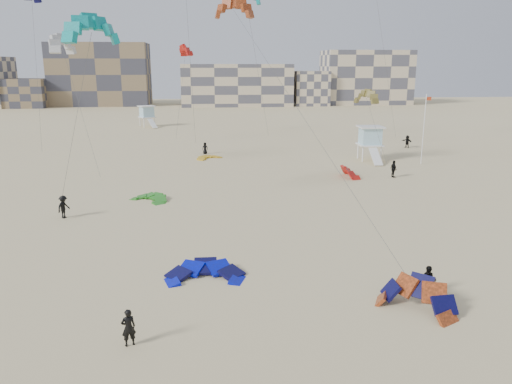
{
  "coord_description": "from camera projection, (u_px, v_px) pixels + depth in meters",
  "views": [
    {
      "loc": [
        1.36,
        -21.43,
        11.94
      ],
      "look_at": [
        3.99,
        6.0,
        4.87
      ],
      "focal_mm": 35.0,
      "sensor_mm": 36.0,
      "label": 1
    }
  ],
  "objects": [
    {
      "name": "kite_ground_yellow",
      "position": [
        209.0,
        158.0,
        65.12
      ],
      "size": [
        4.57,
        4.61,
        0.72
      ],
      "primitive_type": null,
      "rotation": [
        0.08,
        0.0,
        0.64
      ],
      "color": "#F4B00D",
      "rests_on": "ground"
    },
    {
      "name": "kitesurfer_main",
      "position": [
        128.0,
        328.0,
        21.62
      ],
      "size": [
        0.74,
        0.62,
        1.72
      ],
      "primitive_type": "imported",
      "rotation": [
        0.0,
        0.0,
        3.52
      ],
      "color": "black",
      "rests_on": "ground"
    },
    {
      "name": "kite_ground_red_far",
      "position": [
        350.0,
        177.0,
        54.46
      ],
      "size": [
        3.42,
        3.35,
        3.44
      ],
      "primitive_type": null,
      "rotation": [
        0.81,
        0.0,
        1.57
      ],
      "color": "red",
      "rests_on": "ground"
    },
    {
      "name": "kitesurfer_e",
      "position": [
        205.0,
        148.0,
        68.18
      ],
      "size": [
        0.78,
        0.51,
        1.59
      ],
      "primitive_type": "imported",
      "rotation": [
        0.0,
        0.0,
        -0.01
      ],
      "color": "black",
      "rests_on": "ground"
    },
    {
      "name": "kitesurfer_d",
      "position": [
        394.0,
        169.0,
        53.99
      ],
      "size": [
        0.64,
        1.16,
        1.87
      ],
      "primitive_type": "imported",
      "rotation": [
        0.0,
        0.0,
        1.75
      ],
      "color": "black",
      "rests_on": "ground"
    },
    {
      "name": "kite_fly_orange",
      "position": [
        234.0,
        10.0,
        50.84
      ],
      "size": [
        9.77,
        32.46,
        17.72
      ],
      "rotation": [
        0.0,
        0.0,
        -0.23
      ],
      "color": "#DA5020",
      "rests_on": "ground"
    },
    {
      "name": "kite_ground_orange",
      "position": [
        415.0,
        310.0,
        24.98
      ],
      "size": [
        5.7,
        5.69,
        4.07
      ],
      "primitive_type": null,
      "rotation": [
        0.89,
        0.0,
        -0.76
      ],
      "color": "#DA5020",
      "rests_on": "ground"
    },
    {
      "name": "kitesurfer_f",
      "position": [
        407.0,
        142.0,
        73.27
      ],
      "size": [
        1.33,
        1.75,
        1.84
      ],
      "primitive_type": "imported",
      "rotation": [
        0.0,
        0.0,
        -1.04
      ],
      "color": "black",
      "rests_on": "ground"
    },
    {
      "name": "kite_fly_red",
      "position": [
        186.0,
        51.0,
        80.88
      ],
      "size": [
        4.73,
        10.55,
        14.51
      ],
      "rotation": [
        0.0,
        0.0,
        1.91
      ],
      "color": "red",
      "rests_on": "ground"
    },
    {
      "name": "lifeguard_tower_near",
      "position": [
        370.0,
        143.0,
        63.62
      ],
      "size": [
        3.16,
        5.95,
        4.33
      ],
      "rotation": [
        0.0,
        0.0,
        -0.03
      ],
      "color": "white",
      "rests_on": "ground"
    },
    {
      "name": "kite_fly_grey",
      "position": [
        62.0,
        46.0,
        53.61
      ],
      "size": [
        6.99,
        9.9,
        14.34
      ],
      "rotation": [
        0.0,
        0.0,
        1.34
      ],
      "color": "silver",
      "rests_on": "ground"
    },
    {
      "name": "condo_fill_right",
      "position": [
        310.0,
        88.0,
        148.63
      ],
      "size": [
        10.0,
        10.0,
        10.0
      ],
      "primitive_type": "cube",
      "color": "beige",
      "rests_on": "ground"
    },
    {
      "name": "kite_ground_blue",
      "position": [
        205.0,
        278.0,
        28.65
      ],
      "size": [
        4.65,
        4.89,
        2.61
      ],
      "primitive_type": null,
      "rotation": [
        0.3,
        0.0,
        -0.03
      ],
      "color": "#000AE7",
      "rests_on": "ground"
    },
    {
      "name": "ground",
      "position": [
        184.0,
        325.0,
        23.5
      ],
      "size": [
        320.0,
        320.0,
        0.0
      ],
      "primitive_type": "plane",
      "color": "beige",
      "rests_on": "ground"
    },
    {
      "name": "kitesurfer_b",
      "position": [
        429.0,
        281.0,
        26.47
      ],
      "size": [
        0.97,
        0.9,
        1.6
      ],
      "primitive_type": "imported",
      "rotation": [
        0.0,
        0.0,
        -0.48
      ],
      "color": "black",
      "rests_on": "ground"
    },
    {
      "name": "kitesurfer_c",
      "position": [
        64.0,
        207.0,
        39.69
      ],
      "size": [
        1.16,
        1.37,
        1.84
      ],
      "primitive_type": "imported",
      "rotation": [
        0.0,
        0.0,
        1.08
      ],
      "color": "black",
      "rests_on": "ground"
    },
    {
      "name": "condo_fill_left",
      "position": [
        26.0,
        93.0,
        141.3
      ],
      "size": [
        12.0,
        10.0,
        8.0
      ],
      "primitive_type": "cube",
      "color": "#7D694C",
      "rests_on": "ground"
    },
    {
      "name": "condo_east",
      "position": [
        366.0,
        77.0,
        153.41
      ],
      "size": [
        26.0,
        14.0,
        16.0
      ],
      "primitive_type": "cube",
      "color": "beige",
      "rests_on": "ground"
    },
    {
      "name": "kite_fly_teal_a",
      "position": [
        92.0,
        32.0,
        38.14
      ],
      "size": [
        6.38,
        5.92,
        14.92
      ],
      "rotation": [
        0.0,
        0.0,
        0.63
      ],
      "color": "#0AA4A7",
      "rests_on": "ground"
    },
    {
      "name": "kite_ground_green",
      "position": [
        150.0,
        200.0,
        45.09
      ],
      "size": [
        5.03,
        5.07,
        1.66
      ],
      "primitive_type": null,
      "rotation": [
        0.23,
        0.0,
        -0.68
      ],
      "color": "#2A8824",
      "rests_on": "ground"
    },
    {
      "name": "lifeguard_tower_far",
      "position": [
        147.0,
        116.0,
        98.01
      ],
      "size": [
        3.87,
        6.08,
        4.06
      ],
      "rotation": [
        0.0,
        0.0,
        0.48
      ],
      "color": "white",
      "rests_on": "ground"
    },
    {
      "name": "condo_west_b",
      "position": [
        101.0,
        74.0,
        147.7
      ],
      "size": [
        28.0,
        14.0,
        18.0
      ],
      "primitive_type": "cube",
      "color": "#7D694C",
      "rests_on": "ground"
    },
    {
      "name": "flagpole",
      "position": [
        424.0,
        128.0,
        60.44
      ],
      "size": [
        0.69,
        0.11,
        8.48
      ],
      "color": "white",
      "rests_on": "ground"
    },
    {
      "name": "kite_fly_olive",
      "position": [
        366.0,
        98.0,
        59.89
      ],
      "size": [
        4.41,
        7.78,
        8.25
      ],
      "rotation": [
        0.0,
        0.0,
        -0.96
      ],
      "color": "olive",
      "rests_on": "ground"
    },
    {
      "name": "condo_mid",
      "position": [
        236.0,
        85.0,
        148.28
      ],
      "size": [
        32.0,
        16.0,
        12.0
      ],
      "primitive_type": "cube",
      "color": "beige",
      "rests_on": "ground"
    }
  ]
}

